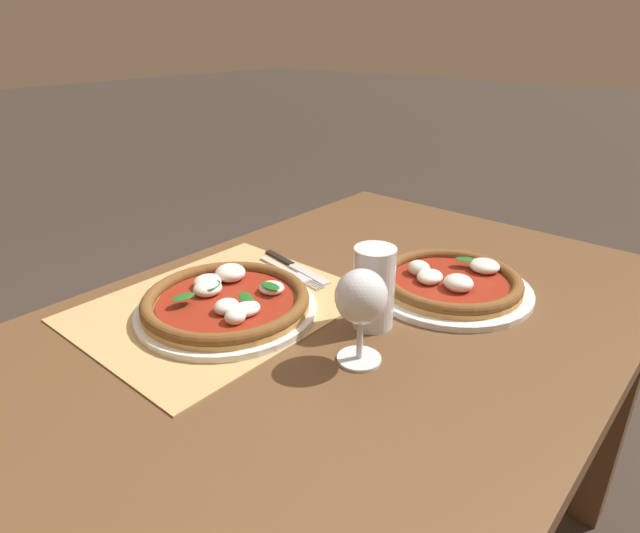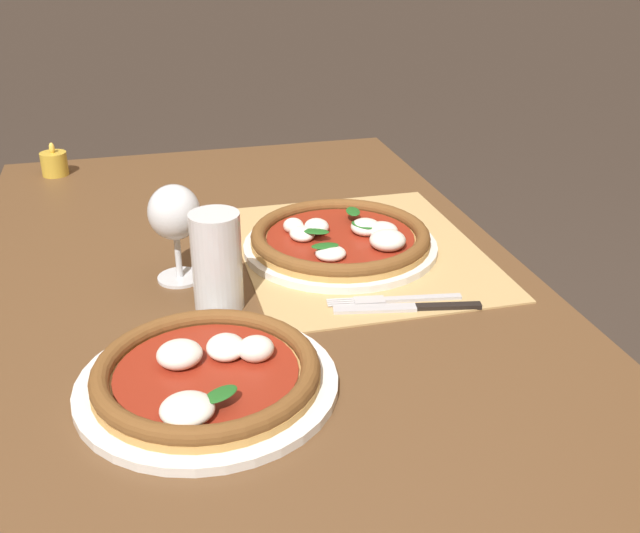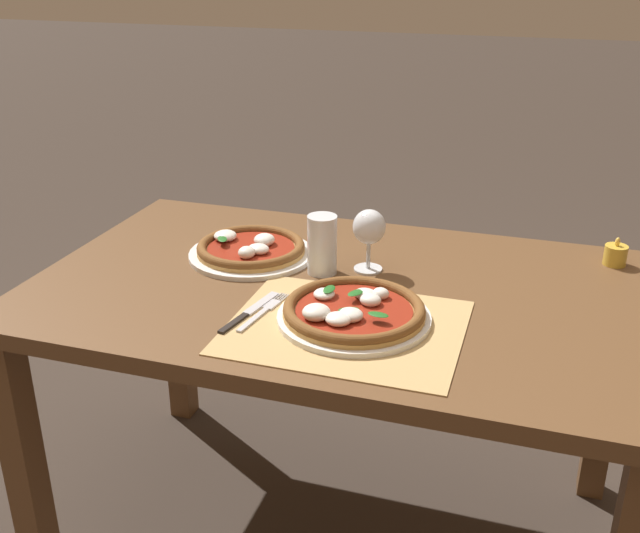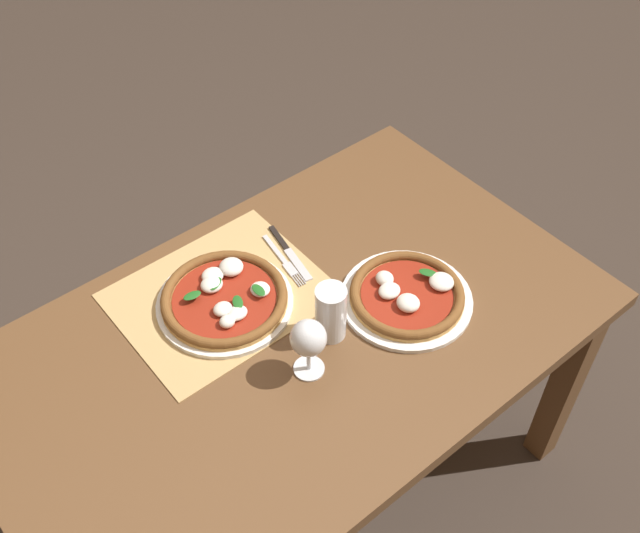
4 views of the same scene
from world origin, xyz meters
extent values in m
plane|color=#382D26|center=(0.00, 0.00, 0.00)|extent=(24.00, 24.00, 0.00)
cube|color=brown|center=(0.00, 0.00, 0.72)|extent=(1.44, 0.88, 0.04)
cube|color=brown|center=(-0.66, -0.38, 0.35)|extent=(0.07, 0.07, 0.70)
cube|color=brown|center=(0.66, -0.38, 0.35)|extent=(0.07, 0.07, 0.70)
cube|color=brown|center=(-0.66, 0.38, 0.35)|extent=(0.07, 0.07, 0.70)
cube|color=tan|center=(0.07, -0.20, 0.74)|extent=(0.48, 0.39, 0.00)
cylinder|color=silver|center=(0.08, -0.17, 0.75)|extent=(0.33, 0.33, 0.01)
cylinder|color=tan|center=(0.08, -0.17, 0.76)|extent=(0.30, 0.30, 0.01)
torus|color=brown|center=(0.08, -0.17, 0.77)|extent=(0.30, 0.30, 0.02)
cylinder|color=maroon|center=(0.08, -0.17, 0.77)|extent=(0.25, 0.25, 0.00)
ellipsoid|color=silver|center=(0.12, -0.09, 0.78)|extent=(0.04, 0.03, 0.03)
ellipsoid|color=silver|center=(0.06, -0.24, 0.78)|extent=(0.05, 0.05, 0.02)
ellipsoid|color=silver|center=(0.09, -0.10, 0.78)|extent=(0.05, 0.04, 0.02)
ellipsoid|color=silver|center=(0.00, -0.13, 0.78)|extent=(0.05, 0.05, 0.02)
ellipsoid|color=silver|center=(0.10, -0.13, 0.78)|extent=(0.05, 0.04, 0.03)
ellipsoid|color=silver|center=(0.08, -0.21, 0.78)|extent=(0.05, 0.05, 0.03)
ellipsoid|color=silver|center=(0.01, -0.23, 0.78)|extent=(0.06, 0.06, 0.03)
ellipsoid|color=#1E5B1E|center=(0.07, -0.12, 0.79)|extent=(0.04, 0.05, 0.00)
ellipsoid|color=#1E5B1E|center=(0.01, -0.12, 0.79)|extent=(0.03, 0.04, 0.00)
ellipsoid|color=#1E5B1E|center=(0.14, -0.21, 0.79)|extent=(0.05, 0.03, 0.00)
ellipsoid|color=#1E5B1E|center=(0.08, -0.20, 0.79)|extent=(0.05, 0.04, 0.00)
cylinder|color=silver|center=(-0.27, 0.10, 0.75)|extent=(0.32, 0.32, 0.01)
cylinder|color=tan|center=(-0.27, 0.10, 0.76)|extent=(0.27, 0.27, 0.01)
torus|color=brown|center=(-0.27, 0.10, 0.77)|extent=(0.27, 0.27, 0.02)
cylinder|color=maroon|center=(-0.27, 0.10, 0.76)|extent=(0.22, 0.22, 0.00)
ellipsoid|color=silver|center=(-0.23, 0.07, 0.77)|extent=(0.06, 0.05, 0.03)
ellipsoid|color=silver|center=(-0.24, 0.13, 0.78)|extent=(0.05, 0.06, 0.03)
ellipsoid|color=silver|center=(-0.25, 0.04, 0.78)|extent=(0.04, 0.05, 0.03)
ellipsoid|color=silver|center=(-0.35, 0.13, 0.78)|extent=(0.06, 0.06, 0.03)
ellipsoid|color=#1E5B1E|center=(-0.34, 0.09, 0.78)|extent=(0.04, 0.05, 0.00)
cylinder|color=silver|center=(0.04, 0.11, 0.74)|extent=(0.07, 0.07, 0.00)
cylinder|color=silver|center=(0.04, 0.11, 0.78)|extent=(0.01, 0.01, 0.06)
ellipsoid|color=silver|center=(0.04, 0.11, 0.85)|extent=(0.08, 0.08, 0.08)
ellipsoid|color=#AD5B14|center=(0.04, 0.11, 0.84)|extent=(0.07, 0.07, 0.05)
cylinder|color=silver|center=(-0.06, 0.06, 0.81)|extent=(0.07, 0.07, 0.15)
cylinder|color=black|center=(-0.06, 0.06, 0.80)|extent=(0.07, 0.07, 0.12)
cylinder|color=silver|center=(-0.06, 0.06, 0.86)|extent=(0.07, 0.07, 0.02)
cube|color=#B7B7BC|center=(-0.12, -0.24, 0.75)|extent=(0.03, 0.12, 0.00)
cube|color=#B7B7BC|center=(-0.11, -0.16, 0.75)|extent=(0.03, 0.05, 0.00)
cylinder|color=#B7B7BC|center=(-0.10, -0.12, 0.75)|extent=(0.01, 0.04, 0.00)
cylinder|color=#B7B7BC|center=(-0.10, -0.12, 0.75)|extent=(0.01, 0.04, 0.00)
cylinder|color=#B7B7BC|center=(-0.11, -0.11, 0.75)|extent=(0.01, 0.04, 0.00)
cylinder|color=#B7B7BC|center=(-0.11, -0.11, 0.75)|extent=(0.01, 0.04, 0.00)
cube|color=black|center=(-0.16, -0.26, 0.75)|extent=(0.03, 0.10, 0.01)
cube|color=#B7B7BC|center=(-0.14, -0.16, 0.75)|extent=(0.04, 0.12, 0.00)
camera|label=1|loc=(0.61, 0.52, 1.22)|focal=30.00mm
camera|label=2|loc=(-1.03, 0.15, 1.27)|focal=42.00mm
camera|label=3|loc=(0.44, -1.53, 1.48)|focal=42.00mm
camera|label=4|loc=(0.64, 0.87, 2.11)|focal=42.00mm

